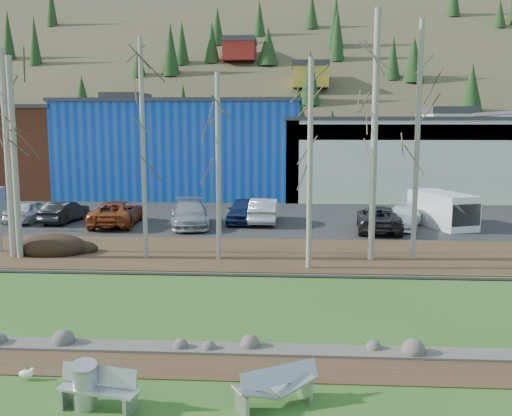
# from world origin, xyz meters

# --- Properties ---
(ground) EXTENTS (200.00, 200.00, 0.00)m
(ground) POSITION_xyz_m (0.00, 0.00, 0.00)
(ground) COLOR #2A571D
(ground) RESTS_ON ground
(dirt_strip) EXTENTS (80.00, 1.80, 0.03)m
(dirt_strip) POSITION_xyz_m (0.00, 2.10, 0.01)
(dirt_strip) COLOR #382616
(dirt_strip) RESTS_ON ground
(near_bank_rocks) EXTENTS (80.00, 0.80, 0.50)m
(near_bank_rocks) POSITION_xyz_m (0.00, 3.10, 0.00)
(near_bank_rocks) COLOR #47423D
(near_bank_rocks) RESTS_ON ground
(river) EXTENTS (80.00, 8.00, 0.90)m
(river) POSITION_xyz_m (0.00, 7.20, 0.00)
(river) COLOR black
(river) RESTS_ON ground
(far_bank_rocks) EXTENTS (80.00, 0.80, 0.46)m
(far_bank_rocks) POSITION_xyz_m (0.00, 11.30, 0.00)
(far_bank_rocks) COLOR #47423D
(far_bank_rocks) RESTS_ON ground
(far_bank) EXTENTS (80.00, 7.00, 0.15)m
(far_bank) POSITION_xyz_m (0.00, 14.50, 0.07)
(far_bank) COLOR #382616
(far_bank) RESTS_ON ground
(parking_lot) EXTENTS (80.00, 14.00, 0.14)m
(parking_lot) POSITION_xyz_m (0.00, 25.00, 0.07)
(parking_lot) COLOR black
(parking_lot) RESTS_ON ground
(building_blue) EXTENTS (20.40, 12.24, 8.30)m
(building_blue) POSITION_xyz_m (-6.00, 39.00, 4.16)
(building_blue) COLOR #0D35B4
(building_blue) RESTS_ON ground
(building_white) EXTENTS (18.36, 12.24, 6.80)m
(building_white) POSITION_xyz_m (12.00, 38.98, 3.41)
(building_white) COLOR silver
(building_white) RESTS_ON ground
(hillside) EXTENTS (160.00, 72.00, 35.00)m
(hillside) POSITION_xyz_m (0.00, 84.00, 17.50)
(hillside) COLOR #383421
(hillside) RESTS_ON ground
(bench_intact) EXTENTS (1.88, 0.90, 0.91)m
(bench_intact) POSITION_xyz_m (-0.71, -0.25, 0.45)
(bench_intact) COLOR #ACAFB1
(bench_intact) RESTS_ON ground
(bench_damaged) EXTENTS (1.91, 1.45, 0.83)m
(bench_damaged) POSITION_xyz_m (3.13, 0.15, 0.42)
(bench_damaged) COLOR #ACAFB1
(bench_damaged) RESTS_ON ground
(litter_bin) EXTENTS (0.69, 0.69, 0.93)m
(litter_bin) POSITION_xyz_m (-1.03, -0.22, 0.46)
(litter_bin) COLOR #ACAFB1
(litter_bin) RESTS_ON ground
(seagull) EXTENTS (0.42, 0.20, 0.30)m
(seagull) POSITION_xyz_m (-2.94, 1.00, 0.17)
(seagull) COLOR gold
(seagull) RESTS_ON ground
(dirt_mound) EXTENTS (3.27, 2.31, 0.64)m
(dirt_mound) POSITION_xyz_m (-7.82, 14.07, 0.47)
(dirt_mound) COLOR black
(dirt_mound) RESTS_ON far_bank
(birch_0) EXTENTS (0.28, 0.28, 8.98)m
(birch_0) POSITION_xyz_m (-8.90, 13.01, 4.64)
(birch_0) COLOR #A19B92
(birch_0) RESTS_ON far_bank
(birch_2) EXTENTS (0.29, 0.29, 9.33)m
(birch_2) POSITION_xyz_m (-9.29, 13.19, 4.82)
(birch_2) COLOR #A19B92
(birch_2) RESTS_ON far_bank
(birch_3) EXTENTS (0.21, 0.21, 9.74)m
(birch_3) POSITION_xyz_m (-3.16, 13.36, 5.02)
(birch_3) COLOR #A19B92
(birch_3) RESTS_ON far_bank
(birch_4) EXTENTS (0.22, 0.22, 8.26)m
(birch_4) POSITION_xyz_m (0.19, 13.35, 4.28)
(birch_4) COLOR #A19B92
(birch_4) RESTS_ON far_bank
(birch_5) EXTENTS (0.22, 0.22, 8.70)m
(birch_5) POSITION_xyz_m (4.19, 11.93, 4.50)
(birch_5) COLOR #A19B92
(birch_5) RESTS_ON far_bank
(birch_6) EXTENTS (0.29, 0.29, 10.90)m
(birch_6) POSITION_xyz_m (7.03, 13.62, 5.60)
(birch_6) COLOR #A19B92
(birch_6) RESTS_ON far_bank
(birch_7) EXTENTS (0.23, 0.23, 10.47)m
(birch_7) POSITION_xyz_m (8.93, 13.84, 5.39)
(birch_7) COLOR #A19B92
(birch_7) RESTS_ON far_bank
(car_0) EXTENTS (2.05, 4.24, 1.39)m
(car_0) POSITION_xyz_m (-12.84, 22.56, 0.84)
(car_0) COLOR silver
(car_0) RESTS_ON parking_lot
(car_1) EXTENTS (1.89, 4.15, 1.32)m
(car_1) POSITION_xyz_m (-10.63, 22.51, 0.80)
(car_1) COLOR black
(car_1) RESTS_ON parking_lot
(car_2) EXTENTS (2.85, 5.53, 1.49)m
(car_2) POSITION_xyz_m (-7.08, 21.68, 0.89)
(car_2) COLOR #99431C
(car_2) RESTS_ON parking_lot
(car_3) EXTENTS (3.12, 5.59, 1.53)m
(car_3) POSITION_xyz_m (-2.59, 21.49, 0.90)
(car_3) COLOR #94979B
(car_3) RESTS_ON parking_lot
(car_4) EXTENTS (1.88, 4.45, 1.50)m
(car_4) POSITION_xyz_m (0.46, 23.08, 0.89)
(car_4) COLOR navy
(car_4) RESTS_ON parking_lot
(car_5) EXTENTS (1.73, 4.71, 1.54)m
(car_5) POSITION_xyz_m (1.76, 23.12, 0.91)
(car_5) COLOR silver
(car_5) RESTS_ON parking_lot
(car_6) EXTENTS (2.86, 5.38, 1.44)m
(car_6) POSITION_xyz_m (8.44, 20.80, 0.86)
(car_6) COLOR #262528
(car_6) RESTS_ON parking_lot
(car_7) EXTENTS (3.07, 4.84, 1.31)m
(car_7) POSITION_xyz_m (10.02, 21.82, 0.79)
(car_7) COLOR white
(car_7) RESTS_ON parking_lot
(van_white) EXTENTS (3.38, 5.00, 2.02)m
(van_white) POSITION_xyz_m (12.49, 22.31, 1.15)
(van_white) COLOR white
(van_white) RESTS_ON parking_lot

